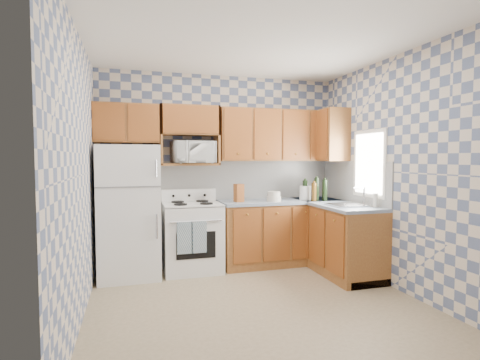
% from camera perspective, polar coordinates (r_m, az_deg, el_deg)
% --- Properties ---
extents(floor, '(3.40, 3.40, 0.00)m').
position_cam_1_polar(floor, '(4.17, 2.33, -18.03)').
color(floor, '#826F51').
rests_on(floor, ground).
extents(back_wall, '(3.40, 0.02, 2.70)m').
position_cam_1_polar(back_wall, '(5.43, -3.01, 1.54)').
color(back_wall, slate).
rests_on(back_wall, ground).
extents(right_wall, '(0.02, 3.20, 2.70)m').
position_cam_1_polar(right_wall, '(4.71, 22.39, 1.03)').
color(right_wall, slate).
rests_on(right_wall, ground).
extents(backsplash_back, '(2.60, 0.02, 0.56)m').
position_cam_1_polar(backsplash_back, '(5.53, 1.06, 0.02)').
color(backsplash_back, silver).
rests_on(backsplash_back, back_wall).
extents(backsplash_right, '(0.02, 1.60, 0.56)m').
position_cam_1_polar(backsplash_right, '(5.36, 16.93, -0.22)').
color(backsplash_right, silver).
rests_on(backsplash_right, right_wall).
extents(refrigerator, '(0.75, 0.70, 1.68)m').
position_cam_1_polar(refrigerator, '(4.98, -16.54, -4.64)').
color(refrigerator, white).
rests_on(refrigerator, floor).
extents(stove_body, '(0.76, 0.65, 0.90)m').
position_cam_1_polar(stove_body, '(5.13, -7.32, -8.73)').
color(stove_body, white).
rests_on(stove_body, floor).
extents(cooktop, '(0.76, 0.65, 0.02)m').
position_cam_1_polar(cooktop, '(5.05, -7.36, -3.67)').
color(cooktop, silver).
rests_on(cooktop, stove_body).
extents(backguard, '(0.76, 0.08, 0.17)m').
position_cam_1_polar(backguard, '(5.31, -7.82, -2.31)').
color(backguard, white).
rests_on(backguard, cooktop).
extents(dish_towel_left, '(0.19, 0.02, 0.40)m').
position_cam_1_polar(dish_towel_left, '(4.76, -8.41, -8.71)').
color(dish_towel_left, navy).
rests_on(dish_towel_left, stove_body).
extents(dish_towel_right, '(0.19, 0.02, 0.40)m').
position_cam_1_polar(dish_towel_right, '(4.78, -6.26, -8.63)').
color(dish_towel_right, navy).
rests_on(dish_towel_right, stove_body).
extents(base_cabinets_back, '(1.75, 0.60, 0.88)m').
position_cam_1_polar(base_cabinets_back, '(5.50, 6.24, -8.01)').
color(base_cabinets_back, brown).
rests_on(base_cabinets_back, floor).
extents(base_cabinets_right, '(0.60, 1.60, 0.88)m').
position_cam_1_polar(base_cabinets_right, '(5.31, 14.14, -8.50)').
color(base_cabinets_right, brown).
rests_on(base_cabinets_right, floor).
extents(countertop_back, '(1.77, 0.63, 0.04)m').
position_cam_1_polar(countertop_back, '(5.42, 6.29, -3.24)').
color(countertop_back, slate).
rests_on(countertop_back, base_cabinets_back).
extents(countertop_right, '(0.63, 1.60, 0.04)m').
position_cam_1_polar(countertop_right, '(5.23, 14.17, -3.56)').
color(countertop_right, slate).
rests_on(countertop_right, base_cabinets_right).
extents(upper_cabinets_back, '(1.75, 0.33, 0.74)m').
position_cam_1_polar(upper_cabinets_back, '(5.52, 5.79, 6.75)').
color(upper_cabinets_back, brown).
rests_on(upper_cabinets_back, back_wall).
extents(upper_cabinets_fridge, '(0.82, 0.33, 0.50)m').
position_cam_1_polar(upper_cabinets_fridge, '(5.14, -16.90, 8.23)').
color(upper_cabinets_fridge, brown).
rests_on(upper_cabinets_fridge, back_wall).
extents(upper_cabinets_right, '(0.33, 0.70, 0.74)m').
position_cam_1_polar(upper_cabinets_right, '(5.66, 13.22, 6.59)').
color(upper_cabinets_right, brown).
rests_on(upper_cabinets_right, right_wall).
extents(microwave_shelf, '(0.80, 0.33, 0.03)m').
position_cam_1_polar(microwave_shelf, '(5.17, -7.67, 2.37)').
color(microwave_shelf, brown).
rests_on(microwave_shelf, back_wall).
extents(microwave, '(0.60, 0.46, 0.30)m').
position_cam_1_polar(microwave, '(5.12, -7.17, 4.22)').
color(microwave, white).
rests_on(microwave, microwave_shelf).
extents(sink, '(0.48, 0.40, 0.03)m').
position_cam_1_polar(sink, '(4.93, 16.28, -3.71)').
color(sink, '#B7B7BC').
rests_on(sink, countertop_right).
extents(window, '(0.02, 0.66, 0.86)m').
position_cam_1_polar(window, '(5.06, 19.10, 2.37)').
color(window, white).
rests_on(window, right_wall).
extents(bottle_0, '(0.07, 0.07, 0.32)m').
position_cam_1_polar(bottle_0, '(5.42, 11.58, -1.40)').
color(bottle_0, black).
rests_on(bottle_0, countertop_back).
extents(bottle_1, '(0.07, 0.07, 0.30)m').
position_cam_1_polar(bottle_1, '(5.42, 12.79, -1.53)').
color(bottle_1, black).
rests_on(bottle_1, countertop_back).
extents(bottle_2, '(0.07, 0.07, 0.27)m').
position_cam_1_polar(bottle_2, '(5.53, 12.76, -1.54)').
color(bottle_2, '#543712').
rests_on(bottle_2, countertop_back).
extents(bottle_3, '(0.07, 0.07, 0.25)m').
position_cam_1_polar(bottle_3, '(5.34, 11.19, -1.81)').
color(bottle_3, '#543712').
rests_on(bottle_3, countertop_back).
extents(bottle_4, '(0.07, 0.07, 0.29)m').
position_cam_1_polar(bottle_4, '(5.40, 9.87, -1.56)').
color(bottle_4, black).
rests_on(bottle_4, countertop_back).
extents(knife_block, '(0.13, 0.13, 0.25)m').
position_cam_1_polar(knife_block, '(5.14, -0.18, -1.98)').
color(knife_block, brown).
rests_on(knife_block, countertop_back).
extents(electric_kettle, '(0.16, 0.16, 0.20)m').
position_cam_1_polar(electric_kettle, '(5.45, 9.90, -1.95)').
color(electric_kettle, white).
rests_on(electric_kettle, countertop_back).
extents(food_containers, '(0.20, 0.20, 0.13)m').
position_cam_1_polar(food_containers, '(5.26, 5.19, -2.49)').
color(food_containers, beige).
rests_on(food_containers, countertop_back).
extents(soap_bottle, '(0.06, 0.06, 0.17)m').
position_cam_1_polar(soap_bottle, '(4.86, 19.96, -2.94)').
color(soap_bottle, beige).
rests_on(soap_bottle, countertop_right).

